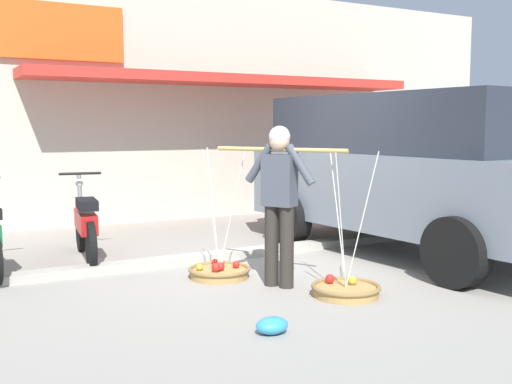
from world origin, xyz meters
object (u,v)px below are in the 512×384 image
fruit_basket_left_side (346,289)px  parked_truck (411,169)px  fruit_basket_right_side (219,271)px  plastic_litter_bag (272,325)px  fruit_vendor (279,195)px  motorcycle_second_in_row (85,225)px

fruit_basket_left_side → parked_truck: parked_truck is taller
fruit_basket_right_side → plastic_litter_bag: size_ratio=5.19×
fruit_vendor → fruit_basket_right_side: fruit_vendor is taller
fruit_basket_right_side → motorcycle_second_in_row: size_ratio=0.80×
parked_truck → fruit_basket_right_side: bearing=179.8°
fruit_basket_right_side → parked_truck: bearing=-0.2°
fruit_basket_right_side → parked_truck: 3.00m
motorcycle_second_in_row → plastic_litter_bag: (0.65, -3.53, -0.38)m
parked_truck → plastic_litter_bag: size_ratio=17.67×
fruit_basket_left_side → plastic_litter_bag: 1.37m
fruit_vendor → parked_truck: parked_truck is taller
fruit_vendor → plastic_litter_bag: 1.77m
fruit_vendor → plastic_litter_bag: fruit_vendor is taller
fruit_basket_right_side → motorcycle_second_in_row: bearing=124.1°
motorcycle_second_in_row → fruit_basket_left_side: bearing=-57.2°
motorcycle_second_in_row → fruit_vendor: bearing=-56.8°
fruit_vendor → fruit_basket_right_side: (-0.39, 0.65, -0.90)m
fruit_basket_right_side → motorcycle_second_in_row: fruit_basket_right_side is taller
fruit_basket_right_side → parked_truck: size_ratio=0.29×
motorcycle_second_in_row → parked_truck: (3.90, -1.62, 0.68)m
fruit_basket_right_side → plastic_litter_bag: (-0.44, -1.92, -0.00)m
motorcycle_second_in_row → plastic_litter_bag: motorcycle_second_in_row is taller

